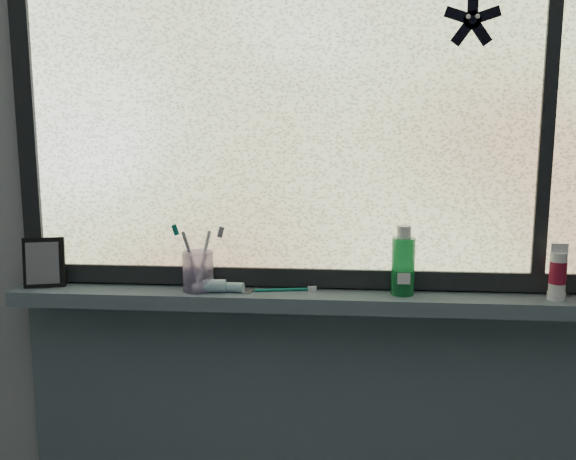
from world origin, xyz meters
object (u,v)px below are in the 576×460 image
(vanity_mirror, at_px, (44,262))
(cream_tube, at_px, (558,270))
(mouthwash_bottle, at_px, (403,260))
(toothbrush_cup, at_px, (198,271))

(vanity_mirror, height_order, cream_tube, vanity_mirror)
(mouthwash_bottle, bearing_deg, cream_tube, -2.27)
(toothbrush_cup, bearing_deg, mouthwash_bottle, 1.04)
(vanity_mirror, height_order, toothbrush_cup, vanity_mirror)
(toothbrush_cup, relative_size, mouthwash_bottle, 0.71)
(vanity_mirror, height_order, mouthwash_bottle, mouthwash_bottle)
(vanity_mirror, relative_size, toothbrush_cup, 1.28)
(toothbrush_cup, height_order, cream_tube, cream_tube)
(mouthwash_bottle, relative_size, cream_tube, 1.45)
(toothbrush_cup, xyz_separation_m, cream_tube, (0.93, -0.01, 0.02))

